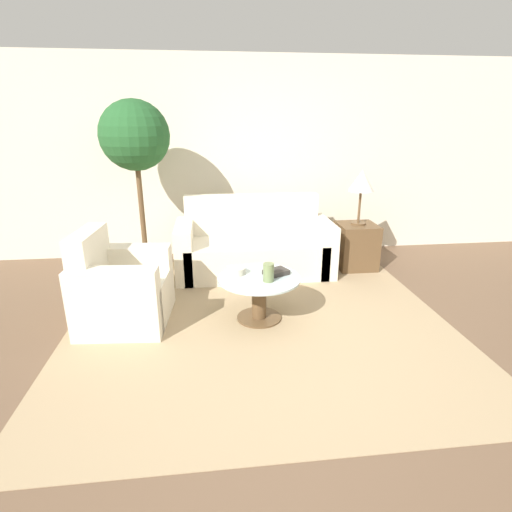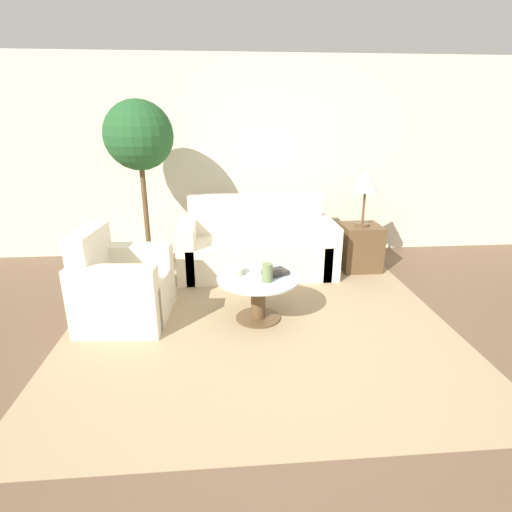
{
  "view_description": "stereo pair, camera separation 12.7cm",
  "coord_description": "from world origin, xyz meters",
  "px_view_note": "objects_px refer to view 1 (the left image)",
  "views": [
    {
      "loc": [
        -0.52,
        -2.57,
        1.82
      ],
      "look_at": [
        -0.1,
        1.08,
        0.55
      ],
      "focal_mm": 28.0,
      "sensor_mm": 36.0,
      "label": 1
    },
    {
      "loc": [
        -0.4,
        -2.58,
        1.82
      ],
      "look_at": [
        -0.1,
        1.08,
        0.55
      ],
      "focal_mm": 28.0,
      "sensor_mm": 36.0,
      "label": 2
    }
  ],
  "objects_px": {
    "sofa_main": "(254,248)",
    "armchair": "(119,292)",
    "coffee_table": "(259,292)",
    "potted_plant": "(136,148)",
    "bowl": "(236,271)",
    "vase": "(268,272)",
    "book_stack": "(276,272)",
    "table_lamp": "(362,182)"
  },
  "relations": [
    {
      "from": "bowl",
      "to": "sofa_main",
      "type": "bearing_deg",
      "value": 75.9
    },
    {
      "from": "sofa_main",
      "to": "potted_plant",
      "type": "xyz_separation_m",
      "value": [
        -1.32,
        0.05,
        1.21
      ]
    },
    {
      "from": "armchair",
      "to": "vase",
      "type": "xyz_separation_m",
      "value": [
        1.37,
        -0.22,
        0.21
      ]
    },
    {
      "from": "table_lamp",
      "to": "book_stack",
      "type": "bearing_deg",
      "value": -135.84
    },
    {
      "from": "sofa_main",
      "to": "bowl",
      "type": "distance_m",
      "value": 1.23
    },
    {
      "from": "potted_plant",
      "to": "vase",
      "type": "height_order",
      "value": "potted_plant"
    },
    {
      "from": "armchair",
      "to": "table_lamp",
      "type": "distance_m",
      "value": 3.03
    },
    {
      "from": "coffee_table",
      "to": "potted_plant",
      "type": "relative_size",
      "value": 0.38
    },
    {
      "from": "armchair",
      "to": "book_stack",
      "type": "height_order",
      "value": "armchair"
    },
    {
      "from": "vase",
      "to": "book_stack",
      "type": "distance_m",
      "value": 0.19
    },
    {
      "from": "armchair",
      "to": "vase",
      "type": "bearing_deg",
      "value": -94.5
    },
    {
      "from": "table_lamp",
      "to": "vase",
      "type": "relative_size",
      "value": 3.97
    },
    {
      "from": "vase",
      "to": "book_stack",
      "type": "xyz_separation_m",
      "value": [
        0.1,
        0.15,
        -0.06
      ]
    },
    {
      "from": "vase",
      "to": "table_lamp",
      "type": "bearing_deg",
      "value": 45.51
    },
    {
      "from": "table_lamp",
      "to": "vase",
      "type": "distance_m",
      "value": 1.98
    },
    {
      "from": "coffee_table",
      "to": "book_stack",
      "type": "xyz_separation_m",
      "value": [
        0.17,
        0.05,
        0.17
      ]
    },
    {
      "from": "sofa_main",
      "to": "table_lamp",
      "type": "relative_size",
      "value": 2.81
    },
    {
      "from": "table_lamp",
      "to": "potted_plant",
      "type": "distance_m",
      "value": 2.66
    },
    {
      "from": "vase",
      "to": "bowl",
      "type": "bearing_deg",
      "value": 142.33
    },
    {
      "from": "sofa_main",
      "to": "armchair",
      "type": "distance_m",
      "value": 1.82
    },
    {
      "from": "vase",
      "to": "bowl",
      "type": "xyz_separation_m",
      "value": [
        -0.28,
        0.21,
        -0.05
      ]
    },
    {
      "from": "sofa_main",
      "to": "armchair",
      "type": "xyz_separation_m",
      "value": [
        -1.39,
        -1.18,
        0.0
      ]
    },
    {
      "from": "armchair",
      "to": "coffee_table",
      "type": "height_order",
      "value": "armchair"
    },
    {
      "from": "table_lamp",
      "to": "potted_plant",
      "type": "xyz_separation_m",
      "value": [
        -2.63,
        0.1,
        0.42
      ]
    },
    {
      "from": "potted_plant",
      "to": "armchair",
      "type": "bearing_deg",
      "value": -93.18
    },
    {
      "from": "potted_plant",
      "to": "coffee_table",
      "type": "bearing_deg",
      "value": -47.55
    },
    {
      "from": "potted_plant",
      "to": "bowl",
      "type": "distance_m",
      "value": 1.91
    },
    {
      "from": "coffee_table",
      "to": "book_stack",
      "type": "height_order",
      "value": "book_stack"
    },
    {
      "from": "armchair",
      "to": "bowl",
      "type": "bearing_deg",
      "value": -85.64
    },
    {
      "from": "table_lamp",
      "to": "potted_plant",
      "type": "height_order",
      "value": "potted_plant"
    },
    {
      "from": "bowl",
      "to": "table_lamp",
      "type": "bearing_deg",
      "value": 35.34
    },
    {
      "from": "book_stack",
      "to": "potted_plant",
      "type": "bearing_deg",
      "value": 111.27
    },
    {
      "from": "sofa_main",
      "to": "vase",
      "type": "height_order",
      "value": "sofa_main"
    },
    {
      "from": "table_lamp",
      "to": "sofa_main",
      "type": "bearing_deg",
      "value": 177.95
    },
    {
      "from": "armchair",
      "to": "coffee_table",
      "type": "xyz_separation_m",
      "value": [
        1.3,
        -0.11,
        -0.02
      ]
    },
    {
      "from": "table_lamp",
      "to": "book_stack",
      "type": "relative_size",
      "value": 2.51
    },
    {
      "from": "coffee_table",
      "to": "sofa_main",
      "type": "bearing_deg",
      "value": 85.93
    },
    {
      "from": "bowl",
      "to": "armchair",
      "type": "bearing_deg",
      "value": 179.9
    },
    {
      "from": "potted_plant",
      "to": "book_stack",
      "type": "height_order",
      "value": "potted_plant"
    },
    {
      "from": "potted_plant",
      "to": "bowl",
      "type": "height_order",
      "value": "potted_plant"
    },
    {
      "from": "sofa_main",
      "to": "potted_plant",
      "type": "height_order",
      "value": "potted_plant"
    },
    {
      "from": "sofa_main",
      "to": "coffee_table",
      "type": "relative_size",
      "value": 2.44
    }
  ]
}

